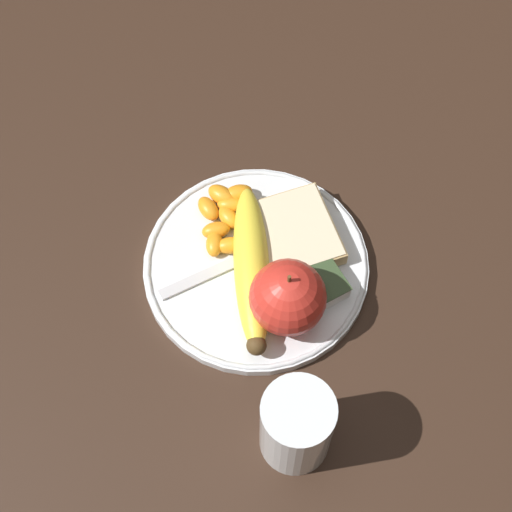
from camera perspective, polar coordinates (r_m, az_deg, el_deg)
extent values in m
plane|color=#332116|center=(0.92, 0.00, -0.90)|extent=(3.00, 3.00, 0.00)
cylinder|color=silver|center=(0.92, 0.00, -0.74)|extent=(0.24, 0.24, 0.01)
torus|color=silver|center=(0.91, 0.00, -0.57)|extent=(0.24, 0.24, 0.01)
cylinder|color=silver|center=(0.81, 2.72, -11.25)|extent=(0.07, 0.07, 0.10)
cylinder|color=yellow|center=(0.82, 2.69, -11.41)|extent=(0.06, 0.06, 0.08)
sphere|color=red|center=(0.85, 2.08, -2.81)|extent=(0.08, 0.08, 0.08)
cylinder|color=brown|center=(0.81, 2.18, -1.56)|extent=(0.00, 0.00, 0.01)
ellipsoid|color=yellow|center=(0.89, -0.29, -0.68)|extent=(0.19, 0.12, 0.04)
sphere|color=#473319|center=(0.86, 0.03, -5.98)|extent=(0.02, 0.02, 0.02)
cube|color=tan|center=(0.92, 2.37, 1.44)|extent=(0.11, 0.11, 0.02)
cube|color=beige|center=(0.92, 2.37, 1.44)|extent=(0.11, 0.10, 0.02)
cube|color=silver|center=(0.91, -2.83, -1.05)|extent=(0.02, 0.12, 0.00)
cube|color=silver|center=(0.93, 2.11, 1.19)|extent=(0.03, 0.05, 0.00)
cube|color=white|center=(0.90, 4.46, -1.83)|extent=(0.05, 0.04, 0.02)
cube|color=#334728|center=(0.89, 4.51, -1.53)|extent=(0.05, 0.04, 0.00)
ellipsoid|color=orange|center=(0.94, -1.69, 3.42)|extent=(0.03, 0.04, 0.02)
ellipsoid|color=orange|center=(0.91, -1.72, 0.71)|extent=(0.03, 0.04, 0.02)
ellipsoid|color=orange|center=(0.94, -2.27, 4.05)|extent=(0.04, 0.03, 0.02)
ellipsoid|color=orange|center=(0.92, -2.69, 1.73)|extent=(0.03, 0.03, 0.02)
ellipsoid|color=orange|center=(0.95, -1.23, 4.17)|extent=(0.03, 0.04, 0.02)
ellipsoid|color=orange|center=(0.93, -2.07, 2.49)|extent=(0.03, 0.02, 0.02)
ellipsoid|color=orange|center=(0.94, -3.20, 3.18)|extent=(0.03, 0.02, 0.02)
ellipsoid|color=orange|center=(0.92, -0.37, 0.62)|extent=(0.03, 0.03, 0.01)
ellipsoid|color=orange|center=(0.92, -2.79, 0.81)|extent=(0.03, 0.03, 0.02)
ellipsoid|color=orange|center=(0.93, -0.65, 2.07)|extent=(0.03, 0.03, 0.02)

